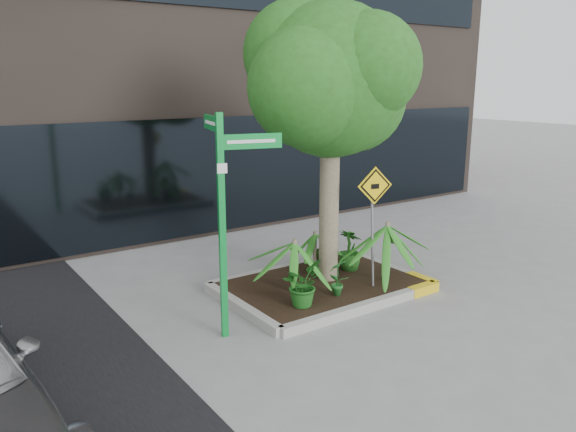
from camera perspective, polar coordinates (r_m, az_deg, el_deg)
ground at (r=9.34m, az=3.63°, el=-8.33°), size 80.00×80.00×0.00m
planter at (r=9.64m, az=3.70°, el=-6.98°), size 3.35×2.36×0.15m
tree at (r=9.23m, az=4.34°, el=13.57°), size 3.18×2.82×4.78m
palm_front at (r=9.54m, az=10.07°, el=-0.95°), size 1.17×1.17×1.30m
palm_left at (r=8.91m, az=0.67°, el=-2.71°), size 1.00×1.00×1.12m
palm_back at (r=10.10m, az=2.76°, el=-1.82°), size 0.79×0.79×0.87m
shrub_a at (r=8.54m, az=1.40°, el=-6.93°), size 0.86×0.86×0.68m
shrub_b at (r=10.18m, az=6.33°, el=-3.39°), size 0.53×0.53×0.75m
shrub_c at (r=8.98m, az=5.06°, el=-6.13°), size 0.38×0.38×0.62m
shrub_d at (r=10.22m, az=3.87°, el=-3.29°), size 0.54×0.54×0.74m
street_sign_post at (r=7.55m, az=-6.45°, el=1.49°), size 0.89×1.05×3.09m
cattle_sign at (r=9.21m, az=8.70°, el=1.00°), size 0.60×0.22×2.00m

